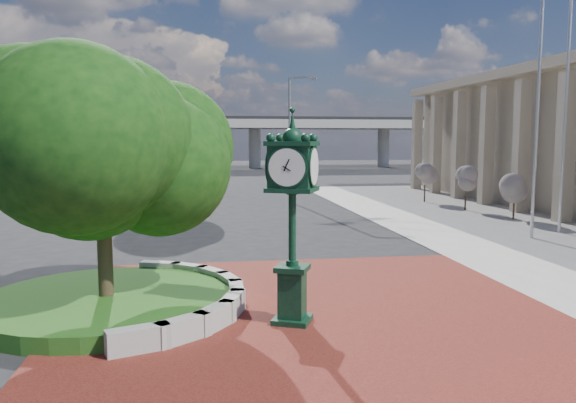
# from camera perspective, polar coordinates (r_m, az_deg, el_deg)

# --- Properties ---
(ground) EXTENTS (200.00, 200.00, 0.00)m
(ground) POSITION_cam_1_polar(r_m,az_deg,el_deg) (14.87, 1.78, -10.17)
(ground) COLOR black
(ground) RESTS_ON ground
(plaza) EXTENTS (12.00, 12.00, 0.04)m
(plaza) POSITION_cam_1_polar(r_m,az_deg,el_deg) (13.93, 2.53, -11.24)
(plaza) COLOR maroon
(plaza) RESTS_ON ground
(planter_wall) EXTENTS (2.96, 6.77, 0.54)m
(planter_wall) POSITION_cam_1_polar(r_m,az_deg,el_deg) (14.58, -8.89, -9.48)
(planter_wall) COLOR #9E9B93
(planter_wall) RESTS_ON ground
(grass_bed) EXTENTS (6.10, 6.10, 0.40)m
(grass_bed) POSITION_cam_1_polar(r_m,az_deg,el_deg) (14.80, -17.93, -9.76)
(grass_bed) COLOR #1D4C15
(grass_bed) RESTS_ON ground
(overpass) EXTENTS (90.00, 12.00, 7.50)m
(overpass) POSITION_cam_1_polar(r_m,az_deg,el_deg) (84.10, -6.99, 7.82)
(overpass) COLOR #9E9B93
(overpass) RESTS_ON ground
(tree_planter) EXTENTS (5.20, 5.20, 6.33)m
(tree_planter) POSITION_cam_1_polar(r_m,az_deg,el_deg) (14.25, -18.41, 4.01)
(tree_planter) COLOR #38281C
(tree_planter) RESTS_ON ground
(tree_street) EXTENTS (4.40, 4.40, 5.45)m
(tree_street) POSITION_cam_1_polar(r_m,az_deg,el_deg) (32.08, -11.12, 4.42)
(tree_street) COLOR #38281C
(tree_street) RESTS_ON ground
(post_clock) EXTENTS (1.26, 1.26, 4.84)m
(post_clock) POSITION_cam_1_polar(r_m,az_deg,el_deg) (12.62, 0.44, -0.77)
(post_clock) COLOR black
(post_clock) RESTS_ON ground
(parked_car) EXTENTS (1.78, 4.02, 1.34)m
(parked_car) POSITION_cam_1_polar(r_m,az_deg,el_deg) (49.89, -0.59, 2.21)
(parked_car) COLOR #4C0A12
(parked_car) RESTS_ON ground
(flagpole_a) EXTENTS (1.72, 0.79, 11.59)m
(flagpole_a) POSITION_cam_1_polar(r_m,az_deg,el_deg) (25.97, 24.06, 9.55)
(flagpole_a) COLOR silver
(flagpole_a) RESTS_ON ground
(flagpole_b) EXTENTS (1.75, 0.58, 11.49)m
(flagpole_b) POSITION_cam_1_polar(r_m,az_deg,el_deg) (28.06, 26.39, 9.06)
(flagpole_b) COLOR silver
(flagpole_b) RESTS_ON ground
(street_lamp_near) EXTENTS (1.83, 0.72, 8.39)m
(street_lamp_near) POSITION_cam_1_polar(r_m,az_deg,el_deg) (38.05, 0.46, 7.34)
(street_lamp_near) COLOR slate
(street_lamp_near) RESTS_ON ground
(street_lamp_far) EXTENTS (1.99, 0.40, 8.88)m
(street_lamp_far) POSITION_cam_1_polar(r_m,az_deg,el_deg) (56.81, -9.82, 7.18)
(street_lamp_far) COLOR slate
(street_lamp_far) RESTS_ON ground
(shrub_near) EXTENTS (1.20, 1.20, 2.20)m
(shrub_near) POSITION_cam_1_polar(r_m,az_deg,el_deg) (31.99, 22.02, 1.12)
(shrub_near) COLOR #38281C
(shrub_near) RESTS_ON ground
(shrub_mid) EXTENTS (1.20, 1.20, 2.20)m
(shrub_mid) POSITION_cam_1_polar(r_m,az_deg,el_deg) (35.09, 17.62, 1.70)
(shrub_mid) COLOR #38281C
(shrub_mid) RESTS_ON ground
(shrub_far) EXTENTS (1.20, 1.20, 2.20)m
(shrub_far) POSITION_cam_1_polar(r_m,az_deg,el_deg) (38.94, 13.74, 2.24)
(shrub_far) COLOR #38281C
(shrub_far) RESTS_ON ground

